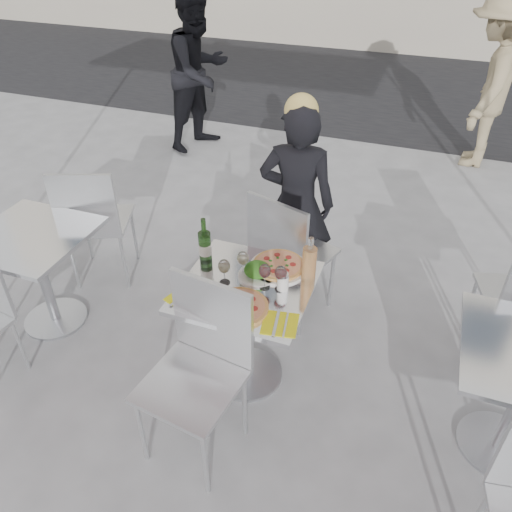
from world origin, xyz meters
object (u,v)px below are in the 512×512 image
(pedestrian_a, at_px, (199,72))
(pedestrian_b, at_px, (490,83))
(woman_diner, at_px, (296,204))
(sugar_shaker, at_px, (283,282))
(salad_plate, at_px, (257,271))
(carafe, at_px, (309,264))
(chair_near, at_px, (201,358))
(napkin_left, at_px, (186,297))
(side_table_left, at_px, (38,261))
(pizza_near, at_px, (239,307))
(wineglass_red_b, at_px, (281,274))
(side_chair_lfar, at_px, (93,217))
(chair_far, at_px, (287,249))
(wineglass_red_a, at_px, (265,272))
(napkin_right, at_px, (280,323))
(main_table, at_px, (247,313))
(pizza_far, at_px, (279,266))
(wineglass_white_a, at_px, (224,267))
(wineglass_white_b, at_px, (243,259))
(wine_bottle, at_px, (205,245))

(pedestrian_a, bearing_deg, pedestrian_b, -59.22)
(woman_diner, relative_size, sugar_shaker, 13.83)
(salad_plate, height_order, carafe, carafe)
(pedestrian_b, distance_m, carafe, 3.84)
(chair_near, bearing_deg, napkin_left, 135.95)
(chair_near, bearing_deg, side_table_left, 169.99)
(pizza_near, distance_m, wineglass_red_b, 0.29)
(side_chair_lfar, xyz_separation_m, pizza_near, (1.45, -0.72, 0.17))
(chair_far, height_order, side_chair_lfar, chair_far)
(sugar_shaker, xyz_separation_m, napkin_left, (-0.47, -0.25, -0.05))
(salad_plate, distance_m, wineglass_red_a, 0.13)
(side_chair_lfar, bearing_deg, napkin_left, 126.87)
(woman_diner, relative_size, pizza_near, 4.67)
(pedestrian_a, distance_m, napkin_right, 4.06)
(chair_near, xyz_separation_m, side_chair_lfar, (-1.35, 0.99, -0.01))
(carafe, bearing_deg, chair_near, -121.65)
(main_table, xyz_separation_m, pedestrian_a, (-1.82, 3.24, 0.34))
(carafe, xyz_separation_m, wineglass_red_a, (-0.21, -0.14, -0.01))
(pizza_far, height_order, sugar_shaker, sugar_shaker)
(side_chair_lfar, relative_size, wineglass_red_b, 6.36)
(pedestrian_a, bearing_deg, wineglass_red_a, -129.85)
(chair_far, distance_m, carafe, 0.59)
(wineglass_white_a, bearing_deg, chair_far, 74.80)
(woman_diner, bearing_deg, napkin_right, 94.89)
(carafe, bearing_deg, wineglass_white_a, -157.81)
(side_table_left, bearing_deg, chair_far, 21.79)
(main_table, xyz_separation_m, wineglass_white_b, (-0.06, 0.09, 0.32))
(pedestrian_b, height_order, carafe, pedestrian_b)
(main_table, height_order, chair_far, chair_far)
(main_table, relative_size, pedestrian_a, 0.42)
(pedestrian_b, distance_m, wineglass_red_a, 4.03)
(wineglass_white_b, bearing_deg, napkin_left, -125.64)
(wineglass_white_b, relative_size, napkin_right, 0.76)
(chair_near, relative_size, sugar_shaker, 9.54)
(pedestrian_b, height_order, napkin_left, pedestrian_b)
(main_table, relative_size, pedestrian_b, 0.41)
(carafe, xyz_separation_m, wineglass_white_a, (-0.44, -0.18, -0.01))
(pizza_far, bearing_deg, salad_plate, -128.20)
(main_table, bearing_deg, pizza_near, -81.29)
(main_table, height_order, woman_diner, woman_diner)
(carafe, distance_m, wineglass_red_a, 0.25)
(pizza_far, height_order, salad_plate, salad_plate)
(side_table_left, distance_m, pedestrian_a, 3.28)
(woman_diner, xyz_separation_m, carafe, (0.31, -0.82, 0.13))
(main_table, distance_m, chair_near, 0.47)
(chair_near, distance_m, napkin_right, 0.44)
(wine_bottle, distance_m, wineglass_white_b, 0.26)
(pizza_far, bearing_deg, pedestrian_a, 122.64)
(chair_far, bearing_deg, pizza_far, 118.42)
(pedestrian_a, relative_size, napkin_left, 7.88)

